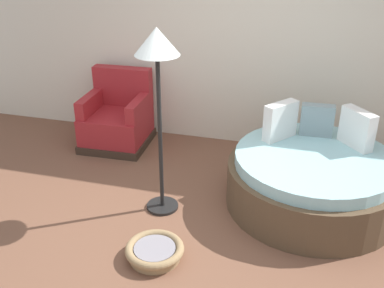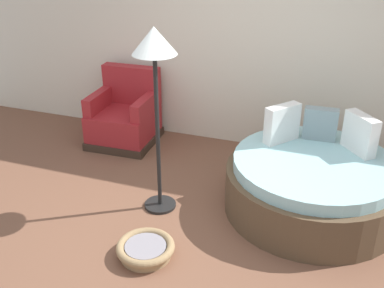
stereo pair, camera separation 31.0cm
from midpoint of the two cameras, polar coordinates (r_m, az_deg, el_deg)
name	(u,v)px [view 1 (the left image)]	position (r m, az deg, el deg)	size (l,w,h in m)	color
ground_plane	(191,239)	(4.27, -2.28, -11.83)	(8.00, 8.00, 0.02)	brown
back_wall	(239,28)	(5.58, 4.30, 14.35)	(8.00, 0.12, 2.94)	silver
round_daybed	(312,179)	(4.69, 13.05, -4.34)	(1.70, 1.70, 0.96)	brown
red_armchair	(118,119)	(5.91, -10.81, 3.04)	(0.82, 0.82, 0.94)	#38281E
pet_basket	(155,251)	(4.03, -6.96, -13.26)	(0.51, 0.51, 0.13)	#9E7F56
floor_lamp	(157,60)	(4.02, -6.61, 10.37)	(0.40, 0.40, 1.82)	black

